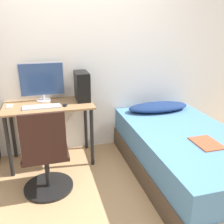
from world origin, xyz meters
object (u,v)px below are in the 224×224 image
at_px(monitor, 42,81).
at_px(keyboard, 42,107).
at_px(pc_tower, 82,86).
at_px(office_chair, 46,161).
at_px(bed, 185,154).

distance_m(monitor, keyboard, 0.38).
height_order(monitor, pc_tower, monitor).
bearing_deg(pc_tower, monitor, 169.85).
xyz_separation_m(office_chair, monitor, (0.03, 0.81, 0.66)).
distance_m(office_chair, keyboard, 0.67).
bearing_deg(bed, pc_tower, 141.55).
height_order(office_chair, monitor, monitor).
bearing_deg(office_chair, monitor, 88.19).
xyz_separation_m(monitor, pc_tower, (0.48, -0.09, -0.08)).
bearing_deg(keyboard, pc_tower, 21.67).
relative_size(bed, pc_tower, 5.67).
xyz_separation_m(office_chair, bed, (1.53, -0.09, -0.09)).
bearing_deg(keyboard, bed, -21.95).
relative_size(monitor, pc_tower, 1.53).
distance_m(office_chair, pc_tower, 1.06).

